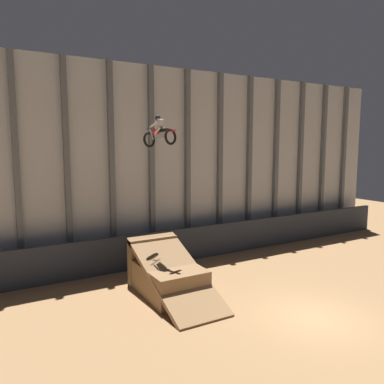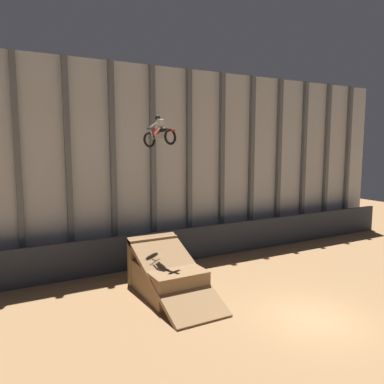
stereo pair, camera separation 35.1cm
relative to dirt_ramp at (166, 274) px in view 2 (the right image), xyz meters
The scene contains 5 objects.
ground_plane 6.53m from the dirt_ramp, 53.91° to the right, with size 60.00×60.00×0.00m, color #9E754C.
arena_back_wall 7.86m from the dirt_ramp, 52.52° to the left, with size 32.00×0.40×11.09m.
lower_barrier 5.28m from the dirt_ramp, 43.68° to the left, with size 31.36×0.20×1.90m.
dirt_ramp is the anchor object (origin of this frame).
rider_bike_solo 6.48m from the dirt_ramp, 77.59° to the left, with size 1.22×1.78×1.50m.
Camera 2 is at (-10.66, -9.75, 6.66)m, focal length 35.00 mm.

